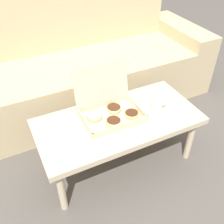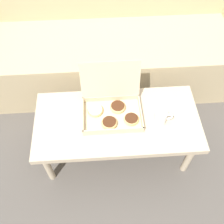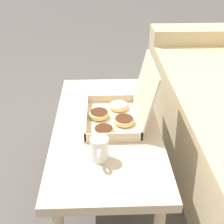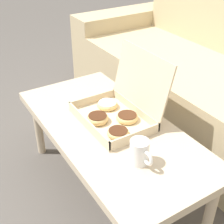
% 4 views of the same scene
% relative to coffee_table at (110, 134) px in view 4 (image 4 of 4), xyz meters
% --- Properties ---
extents(ground_plane, '(12.00, 12.00, 0.00)m').
position_rel_coffee_table_xyz_m(ground_plane, '(0.00, 0.03, -0.35)').
color(ground_plane, '#514C47').
extents(coffee_table, '(1.06, 0.51, 0.39)m').
position_rel_coffee_table_xyz_m(coffee_table, '(0.00, 0.00, 0.00)').
color(coffee_table, '#C6B293').
rests_on(coffee_table, ground_plane).
extents(pastry_box, '(0.38, 0.32, 0.30)m').
position_rel_coffee_table_xyz_m(pastry_box, '(-0.03, 0.06, 0.10)').
color(pastry_box, beige).
rests_on(pastry_box, coffee_table).
extents(coffee_mug, '(0.12, 0.07, 0.10)m').
position_rel_coffee_table_xyz_m(coffee_mug, '(0.27, -0.03, 0.09)').
color(coffee_mug, white).
rests_on(coffee_mug, coffee_table).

